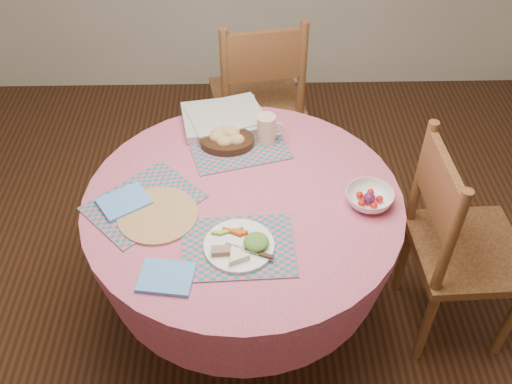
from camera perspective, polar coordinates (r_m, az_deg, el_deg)
ground at (r=2.77m, az=-1.06°, el=-11.88°), size 4.00×4.00×0.00m
dining_table at (r=2.34m, az=-1.23°, el=-4.04°), size 1.24×1.24×0.75m
chair_right at (r=2.48m, az=19.46°, el=-4.88°), size 0.46×0.48×1.00m
chair_back at (r=3.13m, az=0.25°, el=9.50°), size 0.54×0.52×1.03m
placemat_front at (r=2.02m, az=-1.82°, el=-5.50°), size 0.41×0.32×0.01m
placemat_left at (r=2.22m, az=-11.16°, el=-1.04°), size 0.50×0.49×0.01m
placemat_back at (r=2.44m, az=-1.80°, el=4.69°), size 0.46×0.39×0.01m
wicker_trivet at (r=2.15m, az=-9.79°, el=-2.31°), size 0.30×0.30×0.01m
napkin_near at (r=1.95m, az=-8.96°, el=-8.42°), size 0.20×0.16×0.01m
napkin_far at (r=2.22m, az=-13.04°, el=-0.96°), size 0.23×0.22×0.01m
dinner_plate at (r=2.00m, az=-1.49°, el=-5.33°), size 0.25×0.25×0.05m
bread_bowl at (r=2.42m, az=-2.95°, el=5.40°), size 0.23×0.23×0.08m
latte_mug at (r=2.42m, az=1.10°, el=6.32°), size 0.12×0.08×0.13m
fruit_bowl at (r=2.20m, az=11.26°, el=-0.61°), size 0.19×0.19×0.06m
newspaper_stack at (r=2.56m, az=-3.36°, el=7.44°), size 0.40×0.34×0.04m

